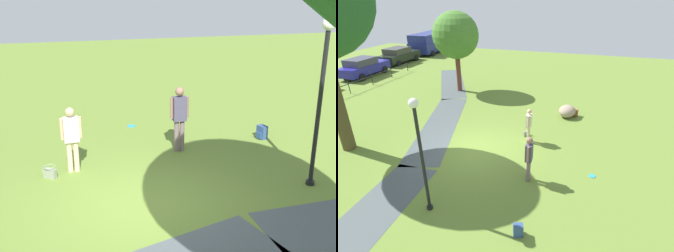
# 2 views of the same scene
# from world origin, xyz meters

# --- Properties ---
(ground_plane) EXTENTS (48.00, 48.00, 0.00)m
(ground_plane) POSITION_xyz_m (0.00, 0.00, 0.00)
(ground_plane) COLOR olive
(footpath_segment_near) EXTENTS (8.07, 2.09, 0.01)m
(footpath_segment_near) POSITION_xyz_m (-6.00, 1.44, 0.00)
(footpath_segment_near) COLOR #454E4F
(footpath_segment_near) RESTS_ON ground
(footpath_segment_mid) EXTENTS (8.15, 4.00, 0.01)m
(footpath_segment_mid) POSITION_xyz_m (1.81, 2.80, 0.00)
(footpath_segment_mid) COLOR #454E4F
(footpath_segment_mid) RESTS_ON ground
(footpath_segment_far) EXTENTS (7.80, 5.46, 0.01)m
(footpath_segment_far) POSITION_xyz_m (9.11, 5.97, 0.00)
(footpath_segment_far) COLOR #454E4F
(footpath_segment_far) RESTS_ON ground
(young_tree_near_path) EXTENTS (3.10, 3.10, 5.42)m
(young_tree_near_path) POSITION_xyz_m (7.39, 4.43, 3.85)
(young_tree_near_path) COLOR brown
(young_tree_near_path) RESTS_ON ground
(lamp_post) EXTENTS (0.28, 0.28, 3.82)m
(lamp_post) POSITION_xyz_m (-3.91, -0.10, 2.34)
(lamp_post) COLOR black
(lamp_post) RESTS_ON ground
(lawn_boulder) EXTENTS (1.23, 1.12, 0.69)m
(lawn_boulder) POSITION_xyz_m (4.95, -3.53, 0.34)
(lawn_boulder) COLOR gray
(lawn_boulder) RESTS_ON ground
(woman_with_handbag) EXTENTS (0.52, 0.27, 1.66)m
(woman_with_handbag) POSITION_xyz_m (1.43, -2.12, 0.96)
(woman_with_handbag) COLOR beige
(woman_with_handbag) RESTS_ON ground
(man_near_boulder) EXTENTS (0.52, 0.26, 1.81)m
(man_near_boulder) POSITION_xyz_m (-1.46, -2.80, 1.06)
(man_near_boulder) COLOR #6D595E
(man_near_boulder) RESTS_ON ground
(handbag_on_grass) EXTENTS (0.38, 0.38, 0.31)m
(handbag_on_grass) POSITION_xyz_m (2.00, -1.87, 0.14)
(handbag_on_grass) COLOR gray
(handbag_on_grass) RESTS_ON ground
(backpack_by_boulder) EXTENTS (0.31, 0.32, 0.40)m
(backpack_by_boulder) POSITION_xyz_m (5.22, -3.98, 0.19)
(backpack_by_boulder) COLOR brown
(backpack_by_boulder) RESTS_ON ground
(spare_backpack_on_lawn) EXTENTS (0.33, 0.33, 0.40)m
(spare_backpack_on_lawn) POSITION_xyz_m (-4.08, -3.13, 0.19)
(spare_backpack_on_lawn) COLOR navy
(spare_backpack_on_lawn) RESTS_ON ground
(frisbee_on_grass) EXTENTS (0.25, 0.25, 0.02)m
(frisbee_on_grass) POSITION_xyz_m (-0.48, -5.10, 0.01)
(frisbee_on_grass) COLOR #2893D2
(frisbee_on_grass) RESTS_ON ground
(parked_sedan_grey) EXTENTS (4.45, 2.00, 1.56)m
(parked_sedan_grey) POSITION_xyz_m (8.48, 13.96, 0.81)
(parked_sedan_grey) COLOR navy
(parked_sedan_grey) RESTS_ON ground
(parked_coupe_black) EXTENTS (4.59, 2.03, 1.56)m
(parked_coupe_black) POSITION_xyz_m (13.60, 14.28, 0.81)
(parked_coupe_black) COLOR black
(parked_coupe_black) RESTS_ON ground
(delivery_van) EXTENTS (5.76, 2.79, 2.30)m
(delivery_van) POSITION_xyz_m (19.39, 14.27, 1.27)
(delivery_van) COLOR navy
(delivery_van) RESTS_ON ground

